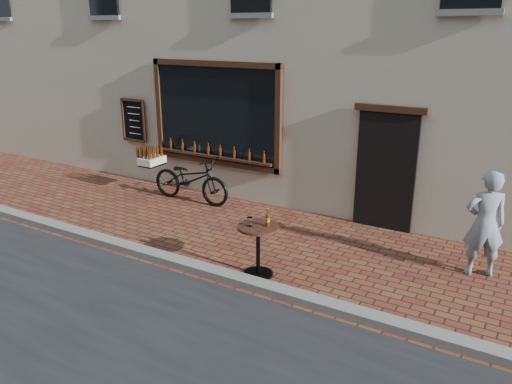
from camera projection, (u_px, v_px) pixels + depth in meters
The scene contains 5 objects.
ground at pixel (190, 277), 7.62m from camera, with size 90.00×90.00×0.00m, color #57251C.
kerb at pixel (198, 268), 7.77m from camera, with size 90.00×0.25×0.12m, color slate.
cargo_bicycle at pixel (189, 178), 10.81m from camera, with size 2.29×0.70×1.08m.
bistro_table at pixel (258, 240), 7.50m from camera, with size 0.63×0.63×1.08m.
pedestrian at pixel (485, 224), 7.45m from camera, with size 0.61×0.40×1.66m, color gray.
Camera 1 is at (4.35, -5.37, 3.61)m, focal length 35.00 mm.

